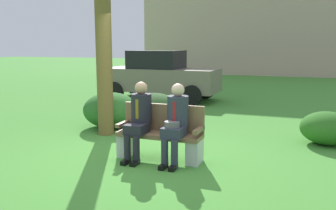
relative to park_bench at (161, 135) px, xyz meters
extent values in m
plane|color=#448D33|center=(-0.29, -0.05, -0.40)|extent=(80.00, 80.00, 0.00)
cube|color=brown|center=(0.00, -0.05, 0.02)|extent=(1.41, 0.44, 0.07)
cube|color=brown|center=(0.00, 0.14, 0.28)|extent=(1.41, 0.06, 0.45)
cube|color=brown|center=(-0.67, -0.05, 0.15)|extent=(0.08, 0.44, 0.06)
cube|color=brown|center=(0.67, -0.05, 0.15)|extent=(0.08, 0.44, 0.06)
cube|color=silver|center=(-0.61, -0.05, -0.21)|extent=(0.20, 0.37, 0.38)
cube|color=silver|center=(0.61, -0.05, -0.21)|extent=(0.20, 0.37, 0.38)
cube|color=#23232D|center=(-0.33, -0.22, 0.13)|extent=(0.32, 0.38, 0.16)
cylinder|color=#23232D|center=(-0.41, -0.41, -0.17)|extent=(0.11, 0.11, 0.45)
cylinder|color=#23232D|center=(-0.25, -0.41, -0.17)|extent=(0.11, 0.11, 0.45)
cube|color=black|center=(-0.41, -0.47, -0.36)|extent=(0.09, 0.22, 0.07)
cube|color=black|center=(-0.25, -0.47, -0.36)|extent=(0.09, 0.22, 0.07)
cylinder|color=#23232D|center=(-0.33, -0.03, 0.43)|extent=(0.34, 0.34, 0.50)
cube|color=olive|center=(-0.33, -0.20, 0.45)|extent=(0.05, 0.01, 0.32)
sphere|color=tan|center=(-0.33, -0.03, 0.77)|extent=(0.21, 0.21, 0.21)
cube|color=#2D3342|center=(0.31, -0.22, 0.13)|extent=(0.32, 0.38, 0.16)
cylinder|color=#2D3342|center=(0.23, -0.41, -0.17)|extent=(0.11, 0.11, 0.45)
cylinder|color=#2D3342|center=(0.39, -0.41, -0.17)|extent=(0.11, 0.11, 0.45)
cube|color=black|center=(0.23, -0.47, -0.36)|extent=(0.09, 0.22, 0.07)
cube|color=black|center=(0.39, -0.47, -0.36)|extent=(0.09, 0.22, 0.07)
cylinder|color=#2D3342|center=(0.31, -0.03, 0.43)|extent=(0.34, 0.34, 0.49)
cube|color=maroon|center=(0.31, -0.20, 0.45)|extent=(0.05, 0.01, 0.32)
sphere|color=beige|center=(0.31, -0.03, 0.77)|extent=(0.21, 0.21, 0.21)
cylinder|color=#616161|center=(0.29, -0.24, 0.26)|extent=(0.24, 0.24, 0.09)
cylinder|color=brown|center=(-1.71, 1.14, 1.91)|extent=(0.33, 0.33, 4.62)
ellipsoid|color=#2F5427|center=(-1.07, 2.27, -0.01)|extent=(1.23, 1.13, 0.77)
ellipsoid|color=#2D6B20|center=(2.64, 1.93, -0.08)|extent=(1.00, 0.92, 0.63)
ellipsoid|color=#2D6727|center=(-1.92, 1.75, 0.00)|extent=(1.29, 1.18, 0.80)
cube|color=slate|center=(-2.42, 6.08, 0.30)|extent=(3.92, 1.62, 0.76)
cube|color=black|center=(-2.57, 6.08, 0.98)|extent=(1.72, 1.39, 0.60)
cylinder|color=black|center=(-1.05, 6.84, -0.08)|extent=(0.64, 0.15, 0.64)
cylinder|color=black|center=(-1.07, 5.28, -0.08)|extent=(0.64, 0.15, 0.64)
cylinder|color=black|center=(-3.78, 6.88, -0.08)|extent=(0.64, 0.15, 0.64)
cylinder|color=black|center=(-3.80, 5.32, -0.08)|extent=(0.64, 0.15, 0.64)
cube|color=#C1A292|center=(-0.30, 20.62, 4.30)|extent=(15.40, 7.07, 9.39)
camera|label=1|loc=(2.19, -5.45, 1.48)|focal=38.98mm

